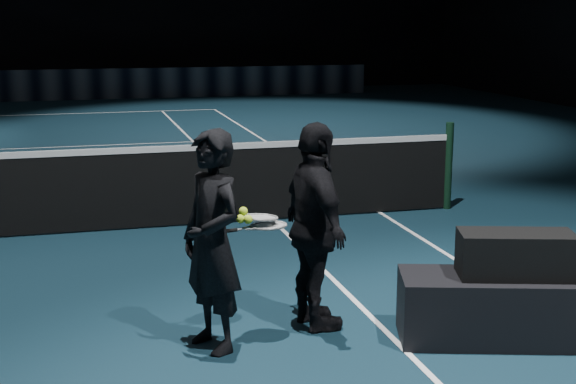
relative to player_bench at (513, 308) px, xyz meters
name	(u,v)px	position (x,y,z in m)	size (l,w,h in m)	color
net_post_right	(448,166)	(1.44, 4.03, 0.30)	(0.10, 0.10, 1.10)	black
sponsor_backdrop	(4,86)	(-4.96, 19.53, 0.20)	(22.00, 0.15, 0.90)	black
player_bench	(513,308)	(0.00, 0.00, 0.00)	(1.67, 0.56, 0.50)	black
racket_bag	(516,254)	(0.00, 0.00, 0.42)	(0.84, 0.36, 0.33)	black
bag_signature	(529,262)	(0.00, -0.18, 0.42)	(0.39, 0.00, 0.11)	white
player_a	(212,241)	(-2.18, 0.44, 0.56)	(0.59, 0.39, 1.62)	black
player_b	(315,227)	(-1.35, 0.63, 0.56)	(0.95, 0.39, 1.62)	black
racket_lower	(268,226)	(-1.74, 0.54, 0.62)	(0.68, 0.22, 0.03)	black
racket_upper	(260,217)	(-1.80, 0.57, 0.68)	(0.68, 0.22, 0.03)	black
tennis_balls	(244,217)	(-1.94, 0.51, 0.71)	(0.12, 0.10, 0.12)	gold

